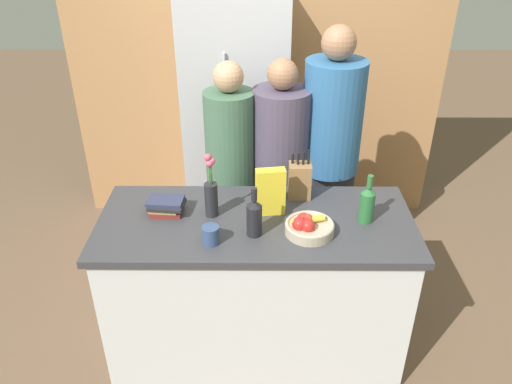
{
  "coord_description": "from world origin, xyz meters",
  "views": [
    {
      "loc": [
        0.01,
        -2.2,
        2.37
      ],
      "look_at": [
        0.0,
        0.09,
        1.03
      ],
      "focal_mm": 35.0,
      "sensor_mm": 36.0,
      "label": 1
    }
  ],
  "objects": [
    {
      "name": "book_stack",
      "position": [
        -0.49,
        0.08,
        0.95
      ],
      "size": [
        0.21,
        0.17,
        0.08
      ],
      "color": "maroon",
      "rests_on": "kitchen_island"
    },
    {
      "name": "cereal_box",
      "position": [
        0.08,
        0.07,
        1.04
      ],
      "size": [
        0.16,
        0.08,
        0.26
      ],
      "color": "yellow",
      "rests_on": "kitchen_island"
    },
    {
      "name": "refrigerator",
      "position": [
        -0.15,
        1.25,
        0.93
      ],
      "size": [
        0.73,
        0.63,
        1.87
      ],
      "color": "#B7B7BC",
      "rests_on": "ground_plane"
    },
    {
      "name": "person_in_red_tee",
      "position": [
        0.47,
        0.7,
        0.99
      ],
      "size": [
        0.38,
        0.38,
        1.77
      ],
      "rotation": [
        0.0,
        0.0,
        0.3
      ],
      "color": "#383842",
      "rests_on": "ground_plane"
    },
    {
      "name": "person_in_blue",
      "position": [
        0.15,
        0.65,
        0.89
      ],
      "size": [
        0.36,
        0.36,
        1.59
      ],
      "rotation": [
        0.0,
        0.0,
        0.22
      ],
      "color": "#383842",
      "rests_on": "ground_plane"
    },
    {
      "name": "flower_vase",
      "position": [
        -0.24,
        0.05,
        1.04
      ],
      "size": [
        0.07,
        0.07,
        0.36
      ],
      "color": "#232328",
      "rests_on": "kitchen_island"
    },
    {
      "name": "fruit_bowl",
      "position": [
        0.26,
        -0.12,
        0.95
      ],
      "size": [
        0.25,
        0.25,
        0.11
      ],
      "color": "tan",
      "rests_on": "kitchen_island"
    },
    {
      "name": "coffee_mug",
      "position": [
        -0.22,
        -0.2,
        0.95
      ],
      "size": [
        0.09,
        0.12,
        0.09
      ],
      "color": "#334770",
      "rests_on": "kitchen_island"
    },
    {
      "name": "knife_block",
      "position": [
        0.25,
        0.25,
        1.01
      ],
      "size": [
        0.12,
        0.11,
        0.29
      ],
      "color": "olive",
      "rests_on": "kitchen_island"
    },
    {
      "name": "bottle_oil",
      "position": [
        0.58,
        -0.0,
        1.01
      ],
      "size": [
        0.08,
        0.08,
        0.27
      ],
      "color": "#286633",
      "rests_on": "kitchen_island"
    },
    {
      "name": "ground_plane",
      "position": [
        0.0,
        0.0,
        0.0
      ],
      "size": [
        14.0,
        14.0,
        0.0
      ],
      "primitive_type": "plane",
      "color": "brown"
    },
    {
      "name": "kitchen_island",
      "position": [
        0.0,
        0.0,
        0.45
      ],
      "size": [
        1.68,
        0.73,
        0.91
      ],
      "color": "silver",
      "rests_on": "ground_plane"
    },
    {
      "name": "person_at_sink",
      "position": [
        -0.16,
        0.63,
        0.89
      ],
      "size": [
        0.31,
        0.31,
        1.58
      ],
      "rotation": [
        0.0,
        0.0,
        0.44
      ],
      "color": "#383842",
      "rests_on": "ground_plane"
    },
    {
      "name": "back_wall_wood",
      "position": [
        0.0,
        1.61,
        1.3
      ],
      "size": [
        2.88,
        0.12,
        2.6
      ],
      "color": "#AD7A4C",
      "rests_on": "ground_plane"
    },
    {
      "name": "bottle_vinegar",
      "position": [
        -0.01,
        -0.13,
        1.01
      ],
      "size": [
        0.08,
        0.08,
        0.27
      ],
      "color": "black",
      "rests_on": "kitchen_island"
    }
  ]
}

